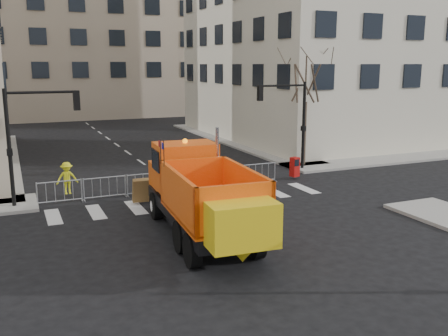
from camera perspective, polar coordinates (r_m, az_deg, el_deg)
name	(u,v)px	position (r m, az deg, el deg)	size (l,w,h in m)	color
ground	(245,236)	(19.19, 2.44, -7.79)	(120.00, 120.00, 0.00)	black
sidewalk_back	(176,185)	(26.75, -5.51, -2.00)	(64.00, 5.00, 0.15)	gray
building_far	(68,19)	(68.94, -17.43, 15.90)	(30.00, 18.00, 24.00)	tan
traffic_light_left	(9,150)	(24.04, -23.32, 1.90)	(0.18, 0.18, 5.40)	black
traffic_light_right	(303,127)	(30.77, 9.07, 4.68)	(0.18, 0.18, 5.40)	black
crowd_barriers	(167,182)	(25.59, -6.50, -1.57)	(12.60, 0.60, 1.10)	#9EA0A5
street_tree	(305,108)	(31.88, 9.24, 6.81)	(3.00, 3.00, 7.50)	#382B21
plow_truck	(202,193)	(18.44, -2.55, -2.84)	(3.57, 10.42, 3.99)	black
cop_a	(165,181)	(24.63, -6.79, -1.50)	(0.59, 0.38, 1.60)	black
cop_b	(194,183)	(23.85, -3.44, -1.72)	(0.84, 0.65, 1.73)	black
cop_c	(191,179)	(24.68, -3.75, -1.32)	(0.99, 0.41, 1.68)	black
worker	(67,178)	(25.65, -17.50, -1.10)	(1.03, 0.59, 1.59)	yellow
newspaper_box	(295,167)	(28.63, 8.08, 0.13)	(0.45, 0.40, 1.10)	#AF100D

